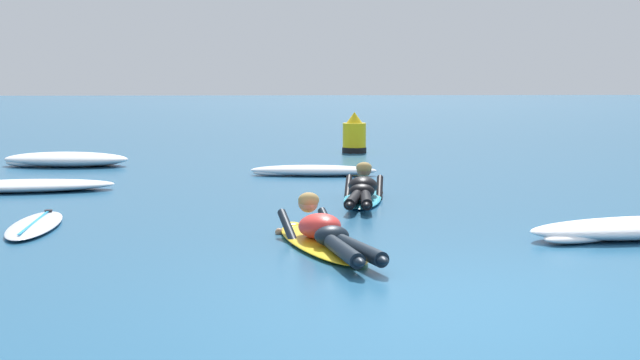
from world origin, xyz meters
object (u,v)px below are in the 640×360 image
at_px(surfer_near, 324,235).
at_px(surfer_far, 362,192).
at_px(channel_marker_buoy, 354,137).
at_px(drifting_surfboard, 35,225).

bearing_deg(surfer_near, surfer_far, 78.00).
bearing_deg(channel_marker_buoy, surfer_far, -94.40).
bearing_deg(surfer_far, drifting_surfboard, -153.87).
xyz_separation_m(surfer_far, drifting_surfboard, (-3.87, -1.90, -0.11)).
height_order(surfer_near, channel_marker_buoy, channel_marker_buoy).
distance_m(surfer_near, channel_marker_buoy, 11.30).
xyz_separation_m(drifting_surfboard, channel_marker_buoy, (4.48, 9.79, 0.31)).
height_order(surfer_far, channel_marker_buoy, channel_marker_buoy).
bearing_deg(channel_marker_buoy, surfer_near, -96.69).
bearing_deg(drifting_surfboard, channel_marker_buoy, 65.42).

